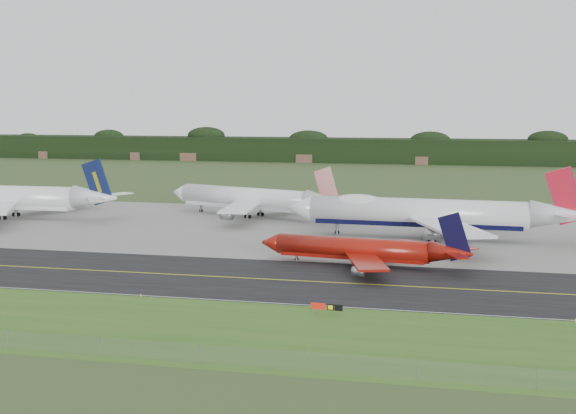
{
  "coord_description": "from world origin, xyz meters",
  "views": [
    {
      "loc": [
        23.31,
        -129.95,
        28.6
      ],
      "look_at": [
        -12.36,
        22.0,
        8.79
      ],
      "focal_mm": 50.0,
      "sensor_mm": 36.0,
      "label": 1
    }
  ],
  "objects_px": {
    "jet_navy_gold": "(8,198)",
    "taxiway_sign": "(327,307)",
    "jet_ba_747": "(428,213)",
    "jet_red_737": "(364,250)",
    "jet_star_tail": "(253,199)"
  },
  "relations": [
    {
      "from": "jet_star_tail",
      "to": "taxiway_sign",
      "type": "height_order",
      "value": "jet_star_tail"
    },
    {
      "from": "jet_ba_747",
      "to": "taxiway_sign",
      "type": "relative_size",
      "value": 14.37
    },
    {
      "from": "jet_ba_747",
      "to": "jet_red_737",
      "type": "distance_m",
      "value": 33.98
    },
    {
      "from": "taxiway_sign",
      "to": "jet_star_tail",
      "type": "bearing_deg",
      "value": 111.53
    },
    {
      "from": "taxiway_sign",
      "to": "jet_ba_747",
      "type": "bearing_deg",
      "value": 81.73
    },
    {
      "from": "jet_navy_gold",
      "to": "jet_red_737",
      "type": "bearing_deg",
      "value": -22.69
    },
    {
      "from": "jet_ba_747",
      "to": "jet_star_tail",
      "type": "bearing_deg",
      "value": 152.39
    },
    {
      "from": "jet_navy_gold",
      "to": "taxiway_sign",
      "type": "xyz_separation_m",
      "value": [
        96.55,
        -75.27,
        -4.06
      ]
    },
    {
      "from": "jet_navy_gold",
      "to": "jet_ba_747",
      "type": "bearing_deg",
      "value": -4.29
    },
    {
      "from": "jet_navy_gold",
      "to": "taxiway_sign",
      "type": "distance_m",
      "value": 122.49
    },
    {
      "from": "jet_ba_747",
      "to": "jet_navy_gold",
      "type": "relative_size",
      "value": 1.08
    },
    {
      "from": "jet_red_737",
      "to": "jet_star_tail",
      "type": "relative_size",
      "value": 0.76
    },
    {
      "from": "jet_ba_747",
      "to": "jet_navy_gold",
      "type": "distance_m",
      "value": 106.63
    },
    {
      "from": "jet_red_737",
      "to": "jet_star_tail",
      "type": "bearing_deg",
      "value": 122.77
    },
    {
      "from": "jet_red_737",
      "to": "jet_star_tail",
      "type": "distance_m",
      "value": 67.21
    }
  ]
}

